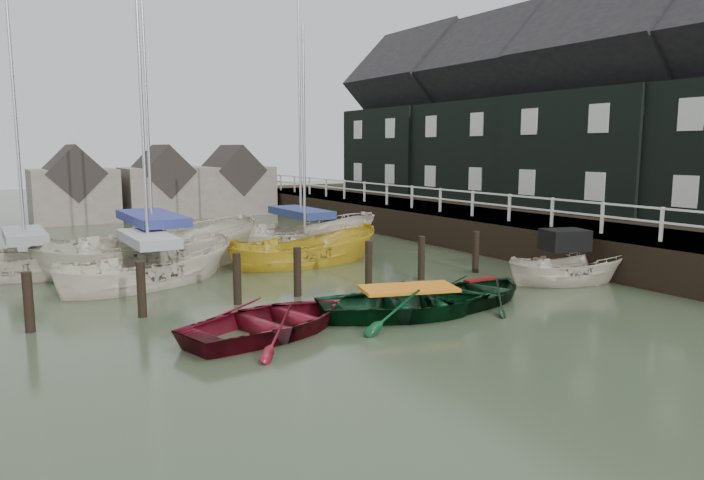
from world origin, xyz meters
TOP-DOWN VIEW (x-y plane):
  - ground at (0.00, 0.00)m, footprint 120.00×120.00m
  - pier at (9.48, 10.00)m, footprint 3.04×32.00m
  - land_strip at (15.00, 10.00)m, footprint 14.00×38.00m
  - quay_houses at (14.99, 8.66)m, footprint 6.52×28.14m
  - mooring_pilings at (-1.11, 3.00)m, footprint 13.72×0.22m
  - far_sheds at (0.83, 26.00)m, footprint 14.00×4.08m
  - rowboat_red at (-3.30, -0.01)m, footprint 5.04×4.16m
  - rowboat_green at (0.25, -0.31)m, footprint 5.32×4.46m
  - rowboat_dkgreen at (2.85, -0.10)m, footprint 4.57×3.89m
  - motorboat at (6.80, 0.22)m, footprint 4.38×2.65m
  - sailboat_a at (-4.40, 6.85)m, footprint 6.54×4.24m
  - sailboat_b at (-3.68, 9.27)m, footprint 8.03×3.52m
  - sailboat_c at (1.32, 7.48)m, footprint 6.08×2.46m
  - sailboat_d at (2.68, 10.52)m, footprint 6.97×3.48m
  - sailboat_e at (-7.57, 10.03)m, footprint 6.31×4.27m

SIDE VIEW (x-z plane):
  - ground at x=0.00m, z-range 0.00..0.00m
  - land_strip at x=15.00m, z-range -0.75..0.75m
  - rowboat_red at x=-3.30m, z-range -0.45..0.45m
  - rowboat_green at x=0.25m, z-range -0.47..0.47m
  - rowboat_dkgreen at x=2.85m, z-range -0.40..0.40m
  - sailboat_c at x=1.32m, z-range -4.75..4.77m
  - sailboat_b at x=-3.68m, z-range -6.34..6.46m
  - sailboat_d at x=2.68m, z-range -6.00..6.13m
  - sailboat_e at x=-7.57m, z-range -5.26..5.39m
  - sailboat_a at x=-4.40m, z-range -5.86..6.00m
  - motorboat at x=6.80m, z-range -1.13..1.33m
  - mooring_pilings at x=-1.11m, z-range -0.40..1.40m
  - pier at x=9.48m, z-range -0.64..2.06m
  - far_sheds at x=0.83m, z-range -0.34..4.06m
  - quay_houses at x=14.99m, z-range 0.68..10.68m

